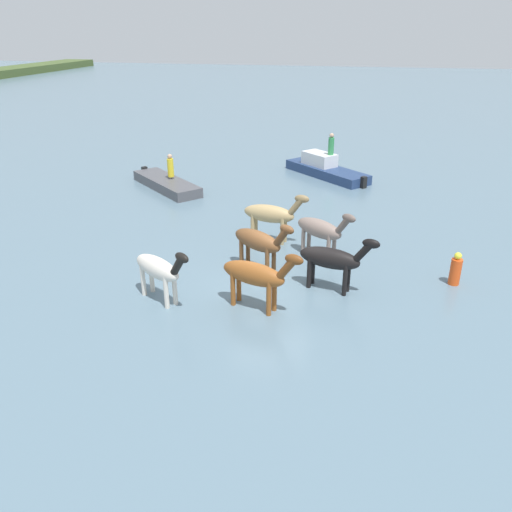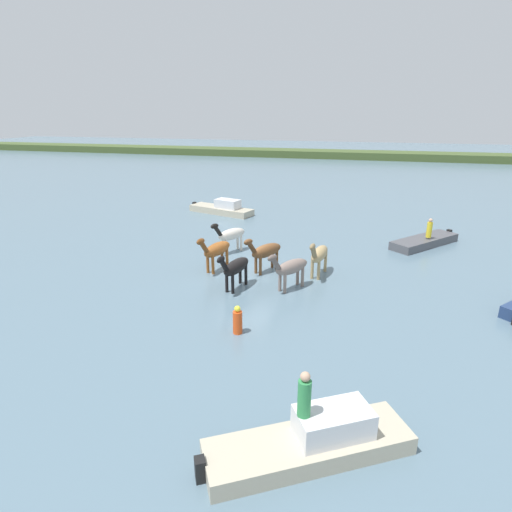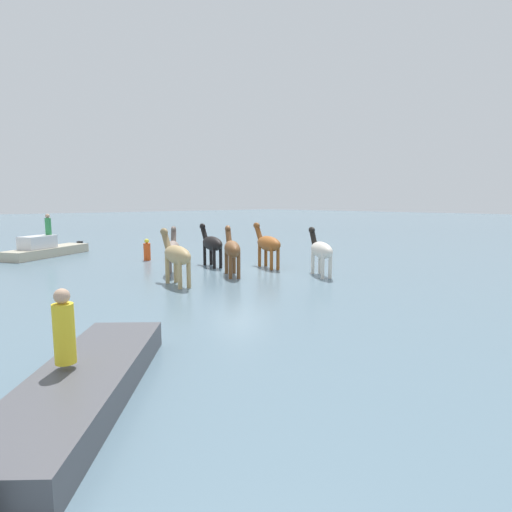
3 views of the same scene
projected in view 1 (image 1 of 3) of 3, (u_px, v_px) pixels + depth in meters
ground_plane at (271, 285)px, 17.04m from camera, size 193.25×193.25×0.00m
horse_dark_mare at (332, 259)px, 16.31m from camera, size 1.07×2.58×2.00m
horse_mid_herd at (256, 275)px, 15.20m from camera, size 1.21×2.65×2.06m
horse_pinto_flank at (259, 241)px, 17.55m from camera, size 1.71×2.46×2.04m
horse_lead at (321, 229)px, 18.65m from camera, size 1.76×2.34×1.99m
horse_gray_outer at (159, 269)px, 15.67m from camera, size 1.66×2.38×1.98m
horse_rear_stallion at (271, 214)px, 20.02m from camera, size 0.96×2.67×2.06m
boat_tender_starboard at (166, 185)px, 26.99m from camera, size 4.40×4.75×0.75m
boat_motor_center at (325, 170)px, 29.13m from camera, size 4.76×5.08×1.36m
person_helmsman_aft at (170, 166)px, 26.66m from camera, size 0.32×0.32×1.19m
person_boatman_standing at (331, 145)px, 28.53m from camera, size 0.32×0.32×1.19m
buoy_channel_marker at (456, 270)px, 16.92m from camera, size 0.36×0.36×1.14m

